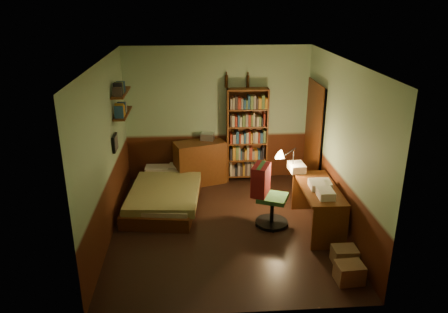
{
  "coord_description": "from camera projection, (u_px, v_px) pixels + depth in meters",
  "views": [
    {
      "loc": [
        -0.45,
        -6.09,
        3.49
      ],
      "look_at": [
        0.0,
        0.25,
        1.1
      ],
      "focal_mm": 35.0,
      "sensor_mm": 36.0,
      "label": 1
    }
  ],
  "objects": [
    {
      "name": "doorway",
      "position": [
        314.0,
        139.0,
        7.92
      ],
      "size": [
        0.06,
        0.9,
        2.0
      ],
      "primitive_type": "cube",
      "color": "black",
      "rests_on": "ground"
    },
    {
      "name": "cardboard_box_a",
      "position": [
        349.0,
        273.0,
        5.59
      ],
      "size": [
        0.36,
        0.29,
        0.26
      ],
      "primitive_type": "cube",
      "rotation": [
        0.0,
        0.0,
        0.06
      ],
      "color": "olive",
      "rests_on": "ground"
    },
    {
      "name": "desk_lamp",
      "position": [
        294.0,
        153.0,
        7.16
      ],
      "size": [
        0.23,
        0.23,
        0.65
      ],
      "primitive_type": "cone",
      "rotation": [
        0.0,
        0.0,
        0.22
      ],
      "color": "black",
      "rests_on": "desk"
    },
    {
      "name": "bed",
      "position": [
        165.0,
        187.0,
        7.64
      ],
      "size": [
        1.35,
        2.17,
        0.61
      ],
      "primitive_type": "cube",
      "rotation": [
        0.0,
        0.0,
        -0.13
      ],
      "color": "olive",
      "rests_on": "ground"
    },
    {
      "name": "ceiling",
      "position": [
        225.0,
        61.0,
        6.03
      ],
      "size": [
        3.5,
        4.0,
        0.02
      ],
      "primitive_type": "cube",
      "color": "silver",
      "rests_on": "wall_back"
    },
    {
      "name": "wall_left",
      "position": [
        105.0,
        153.0,
        6.37
      ],
      "size": [
        0.02,
        4.0,
        2.6
      ],
      "primitive_type": "cube",
      "color": "#8FB189",
      "rests_on": "ground"
    },
    {
      "name": "bottle_left",
      "position": [
        226.0,
        81.0,
        8.1
      ],
      "size": [
        0.06,
        0.06,
        0.24
      ],
      "primitive_type": "cylinder",
      "rotation": [
        0.0,
        0.0,
        -0.02
      ],
      "color": "black",
      "rests_on": "bookshelf"
    },
    {
      "name": "framed_picture",
      "position": [
        115.0,
        143.0,
        6.95
      ],
      "size": [
        0.04,
        0.32,
        0.26
      ],
      "primitive_type": "cube",
      "color": "black",
      "rests_on": "wall_left"
    },
    {
      "name": "bottle_right",
      "position": [
        248.0,
        81.0,
        8.13
      ],
      "size": [
        0.08,
        0.08,
        0.22
      ],
      "primitive_type": "cylinder",
      "rotation": [
        0.0,
        0.0,
        0.41
      ],
      "color": "black",
      "rests_on": "bookshelf"
    },
    {
      "name": "bookshelf",
      "position": [
        247.0,
        136.0,
        8.39
      ],
      "size": [
        0.78,
        0.25,
        1.83
      ],
      "primitive_type": "cube",
      "rotation": [
        0.0,
        0.0,
        0.0
      ],
      "color": "#552B11",
      "rests_on": "ground"
    },
    {
      "name": "door_trim",
      "position": [
        312.0,
        139.0,
        7.92
      ],
      "size": [
        0.02,
        0.98,
        2.08
      ],
      "primitive_type": "cube",
      "color": "#44200C",
      "rests_on": "ground"
    },
    {
      "name": "red_jacket",
      "position": [
        273.0,
        147.0,
        6.37
      ],
      "size": [
        0.28,
        0.44,
        0.49
      ],
      "primitive_type": "cube",
      "rotation": [
        0.0,
        0.0,
        -0.14
      ],
      "color": "maroon",
      "rests_on": "office_chair"
    },
    {
      "name": "wall_back",
      "position": [
        217.0,
        115.0,
        8.36
      ],
      "size": [
        3.5,
        0.02,
        2.6
      ],
      "primitive_type": "cube",
      "color": "#8FB189",
      "rests_on": "ground"
    },
    {
      "name": "mini_stereo",
      "position": [
        207.0,
        137.0,
        8.38
      ],
      "size": [
        0.28,
        0.24,
        0.13
      ],
      "primitive_type": "cube",
      "rotation": [
        0.0,
        0.0,
        -0.23
      ],
      "color": "#B2B2B7",
      "rests_on": "dresser"
    },
    {
      "name": "wall_front",
      "position": [
        239.0,
        214.0,
        4.61
      ],
      "size": [
        3.5,
        0.02,
        2.6
      ],
      "primitive_type": "cube",
      "color": "#8FB189",
      "rests_on": "ground"
    },
    {
      "name": "wall_right",
      "position": [
        341.0,
        147.0,
        6.6
      ],
      "size": [
        0.02,
        4.0,
        2.6
      ],
      "primitive_type": "cube",
      "color": "#8FB189",
      "rests_on": "ground"
    },
    {
      "name": "floor",
      "position": [
        225.0,
        227.0,
        6.95
      ],
      "size": [
        3.5,
        4.0,
        0.02
      ],
      "primitive_type": "cube",
      "color": "black",
      "rests_on": "ground"
    },
    {
      "name": "wall_shelf_lower",
      "position": [
        123.0,
        113.0,
        7.3
      ],
      "size": [
        0.2,
        0.9,
        0.03
      ],
      "primitive_type": "cube",
      "color": "#552B11",
      "rests_on": "wall_left"
    },
    {
      "name": "wall_shelf_upper",
      "position": [
        121.0,
        93.0,
        7.18
      ],
      "size": [
        0.2,
        0.9,
        0.03
      ],
      "primitive_type": "cube",
      "color": "#552B11",
      "rests_on": "wall_left"
    },
    {
      "name": "cardboard_box_b",
      "position": [
        344.0,
        255.0,
        5.98
      ],
      "size": [
        0.33,
        0.27,
        0.23
      ],
      "primitive_type": "cube",
      "rotation": [
        0.0,
        0.0,
        0.01
      ],
      "color": "olive",
      "rests_on": "ground"
    },
    {
      "name": "paper_stack",
      "position": [
        297.0,
        167.0,
        7.25
      ],
      "size": [
        0.26,
        0.34,
        0.13
      ],
      "primitive_type": "cube",
      "rotation": [
        0.0,
        0.0,
        0.07
      ],
      "color": "silver",
      "rests_on": "desk"
    },
    {
      "name": "desk",
      "position": [
        318.0,
        207.0,
        6.8
      ],
      "size": [
        0.56,
        1.32,
        0.7
      ],
      "primitive_type": "cube",
      "rotation": [
        0.0,
        0.0,
        -0.02
      ],
      "color": "#552B11",
      "rests_on": "ground"
    },
    {
      "name": "office_chair",
      "position": [
        273.0,
        192.0,
        6.82
      ],
      "size": [
        0.72,
        0.68,
        1.14
      ],
      "primitive_type": "cube",
      "rotation": [
        0.0,
        0.0,
        -0.4
      ],
      "color": "#316132",
      "rests_on": "ground"
    },
    {
      "name": "dresser",
      "position": [
        200.0,
        163.0,
        8.42
      ],
      "size": [
        1.04,
        0.73,
        0.83
      ],
      "primitive_type": "cube",
      "rotation": [
        0.0,
        0.0,
        0.31
      ],
      "color": "#552B11",
      "rests_on": "ground"
    }
  ]
}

